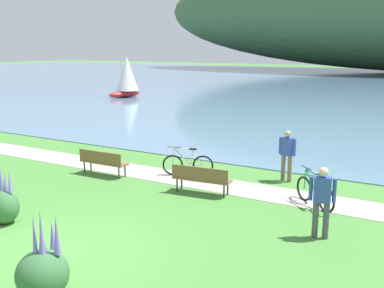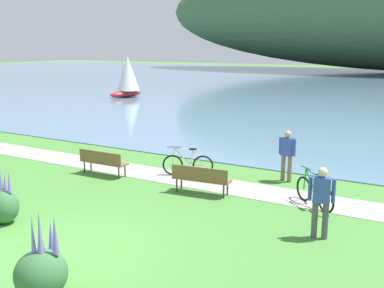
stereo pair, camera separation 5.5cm
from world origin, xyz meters
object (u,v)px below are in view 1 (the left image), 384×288
Objects in this scene: person_at_shoreline at (287,152)px; sailboat_toward_hillside at (127,76)px; bicycle_leaning_near_bench at (315,193)px; park_bench_further_along at (201,178)px; person_on_the_grass at (322,198)px; park_bench_near_camera at (103,161)px; bicycle_beside_path at (188,164)px.

person_at_shoreline is 26.43m from sailboat_toward_hillside.
sailboat_toward_hillside is at bearing 138.28° from bicycle_leaning_near_bench.
park_bench_further_along is 1.08× the size of person_on_the_grass.
person_on_the_grass is 30.70m from sailboat_toward_hillside.
sailboat_toward_hillside is (-22.18, 21.22, 0.86)m from person_on_the_grass.
park_bench_near_camera and park_bench_further_along have the same top height.
sailboat_toward_hillside is at bearing 139.31° from person_at_shoreline.
person_at_shoreline reaches higher than bicycle_beside_path.
sailboat_toward_hillside is (-16.85, 18.26, 1.44)m from bicycle_beside_path.
person_on_the_grass reaches higher than park_bench_near_camera.
sailboat_toward_hillside is (-21.49, 19.16, 1.44)m from bicycle_leaning_near_bench.
person_at_shoreline is at bearing 23.59° from park_bench_near_camera.
park_bench_near_camera is at bearing -175.53° from bicycle_leaning_near_bench.
park_bench_further_along is 3.18m from person_at_shoreline.
person_at_shoreline reaches higher than bicycle_leaning_near_bench.
sailboat_toward_hillside is at bearing 132.63° from park_bench_further_along.
sailboat_toward_hillside reaches higher than bicycle_beside_path.
bicycle_leaning_near_bench is at bearing -53.03° from person_at_shoreline.
sailboat_toward_hillside reaches higher than park_bench_near_camera.
person_on_the_grass is (0.69, -2.05, 0.58)m from bicycle_leaning_near_bench.
person_on_the_grass is at bearing -10.73° from park_bench_near_camera.
park_bench_near_camera is 0.47× the size of sailboat_toward_hillside.
bicycle_leaning_near_bench and bicycle_beside_path have the same top height.
person_at_shoreline reaches higher than park_bench_further_along.
sailboat_toward_hillside is at bearing 132.71° from bicycle_beside_path.
park_bench_further_along is 4.21m from person_on_the_grass.
bicycle_beside_path is (2.55, 1.46, -0.12)m from park_bench_near_camera.
park_bench_near_camera is at bearing 178.78° from park_bench_further_along.
bicycle_leaning_near_bench reaches higher than park_bench_near_camera.
person_on_the_grass is at bearing -43.73° from sailboat_toward_hillside.
person_at_shoreline reaches higher than park_bench_near_camera.
person_at_shoreline is at bearing 118.27° from person_on_the_grass.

